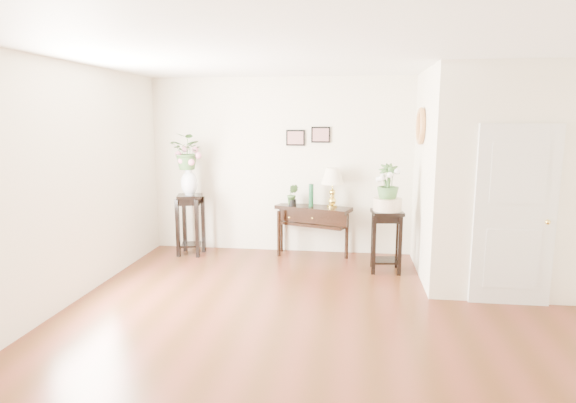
% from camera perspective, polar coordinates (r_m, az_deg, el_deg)
% --- Properties ---
extents(floor, '(6.00, 5.50, 0.02)m').
position_cam_1_polar(floor, '(5.35, 4.50, -13.93)').
color(floor, '#472510').
rests_on(floor, ground).
extents(ceiling, '(6.00, 5.50, 0.02)m').
position_cam_1_polar(ceiling, '(4.94, 4.96, 17.30)').
color(ceiling, white).
rests_on(ceiling, ground).
extents(wall_back, '(6.00, 0.02, 2.80)m').
position_cam_1_polar(wall_back, '(7.69, 5.73, 4.15)').
color(wall_back, silver).
rests_on(wall_back, ground).
extents(wall_front, '(6.00, 0.02, 2.80)m').
position_cam_1_polar(wall_front, '(2.29, 1.27, -9.45)').
color(wall_front, silver).
rests_on(wall_front, ground).
extents(wall_left, '(0.02, 5.50, 2.80)m').
position_cam_1_polar(wall_left, '(5.91, -25.73, 1.52)').
color(wall_left, silver).
rests_on(wall_left, ground).
extents(partition, '(1.80, 1.95, 2.80)m').
position_cam_1_polar(partition, '(6.97, 23.01, 2.83)').
color(partition, silver).
rests_on(partition, floor).
extents(door, '(0.90, 0.05, 2.10)m').
position_cam_1_polar(door, '(6.07, 25.27, -1.60)').
color(door, silver).
rests_on(door, floor).
extents(art_print_left, '(0.30, 0.02, 0.25)m').
position_cam_1_polar(art_print_left, '(7.68, 0.89, 7.56)').
color(art_print_left, black).
rests_on(art_print_left, wall_back).
extents(art_print_right, '(0.30, 0.02, 0.25)m').
position_cam_1_polar(art_print_right, '(7.65, 3.90, 7.90)').
color(art_print_right, black).
rests_on(art_print_right, wall_back).
extents(wall_ornament, '(0.07, 0.51, 0.51)m').
position_cam_1_polar(wall_ornament, '(6.86, 15.44, 8.61)').
color(wall_ornament, tan).
rests_on(wall_ornament, partition).
extents(console_table, '(1.25, 0.76, 0.79)m').
position_cam_1_polar(console_table, '(7.65, 3.00, -3.48)').
color(console_table, black).
rests_on(console_table, floor).
extents(table_lamp, '(0.43, 0.43, 0.62)m').
position_cam_1_polar(table_lamp, '(7.50, 5.29, 2.01)').
color(table_lamp, '#E5C64F').
rests_on(table_lamp, console_table).
extents(green_vase, '(0.08, 0.08, 0.36)m').
position_cam_1_polar(green_vase, '(7.55, 2.76, 0.70)').
color(green_vase, '#144729').
rests_on(green_vase, console_table).
extents(potted_plant, '(0.19, 0.16, 0.33)m').
position_cam_1_polar(potted_plant, '(7.58, 0.54, 0.70)').
color(potted_plant, '#38602E').
rests_on(potted_plant, console_table).
extents(plant_stand_a, '(0.46, 0.46, 0.97)m').
position_cam_1_polar(plant_stand_a, '(7.81, -11.46, -2.72)').
color(plant_stand_a, black).
rests_on(plant_stand_a, floor).
extents(porcelain_vase, '(0.31, 0.31, 0.45)m').
position_cam_1_polar(porcelain_vase, '(7.69, -11.64, 2.44)').
color(porcelain_vase, silver).
rests_on(porcelain_vase, plant_stand_a).
extents(lily_arrangement, '(0.62, 0.58, 0.56)m').
position_cam_1_polar(lily_arrangement, '(7.65, -11.76, 5.84)').
color(lily_arrangement, '#38602E').
rests_on(lily_arrangement, porcelain_vase).
extents(plant_stand_b, '(0.46, 0.46, 0.88)m').
position_cam_1_polar(plant_stand_b, '(6.97, 11.55, -4.61)').
color(plant_stand_b, black).
rests_on(plant_stand_b, floor).
extents(ceramic_bowl, '(0.52, 0.52, 0.18)m').
position_cam_1_polar(ceramic_bowl, '(6.87, 11.69, -0.40)').
color(ceramic_bowl, beige).
rests_on(ceramic_bowl, plant_stand_b).
extents(narcissus, '(0.35, 0.35, 0.54)m').
position_cam_1_polar(narcissus, '(6.82, 11.78, 2.15)').
color(narcissus, '#38602E').
rests_on(narcissus, ceramic_bowl).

